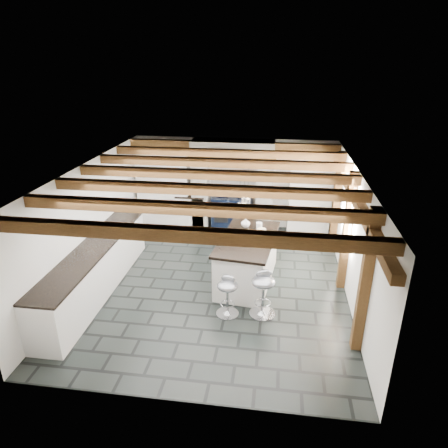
# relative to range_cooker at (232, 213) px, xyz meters

# --- Properties ---
(ground) EXTENTS (6.00, 6.00, 0.00)m
(ground) POSITION_rel_range_cooker_xyz_m (0.00, -2.68, -0.47)
(ground) COLOR black
(ground) RESTS_ON ground
(room_shell) EXTENTS (6.00, 6.03, 6.00)m
(room_shell) POSITION_rel_range_cooker_xyz_m (-0.61, -1.26, 0.60)
(room_shell) COLOR white
(room_shell) RESTS_ON ground
(range_cooker) EXTENTS (1.00, 0.63, 0.99)m
(range_cooker) POSITION_rel_range_cooker_xyz_m (0.00, 0.00, 0.00)
(range_cooker) COLOR black
(range_cooker) RESTS_ON ground
(kitchen_island) EXTENTS (1.22, 2.01, 1.26)m
(kitchen_island) POSITION_rel_range_cooker_xyz_m (0.59, -2.51, 0.02)
(kitchen_island) COLOR white
(kitchen_island) RESTS_ON ground
(bar_stool_near) EXTENTS (0.52, 0.52, 0.83)m
(bar_stool_near) POSITION_rel_range_cooker_xyz_m (0.95, -3.61, 0.05)
(bar_stool_near) COLOR silver
(bar_stool_near) RESTS_ON ground
(bar_stool_far) EXTENTS (0.42, 0.42, 0.73)m
(bar_stool_far) POSITION_rel_range_cooker_xyz_m (0.36, -3.69, -0.01)
(bar_stool_far) COLOR silver
(bar_stool_far) RESTS_ON ground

